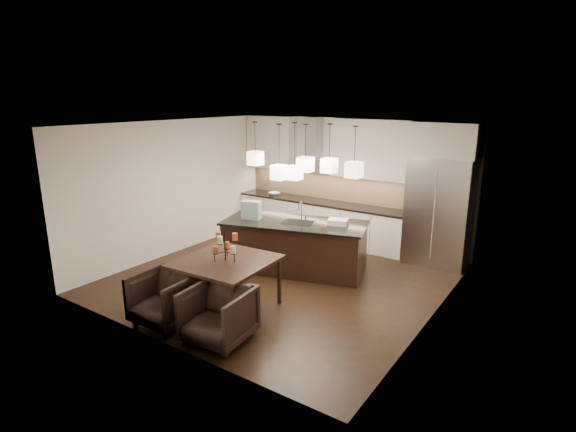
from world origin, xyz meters
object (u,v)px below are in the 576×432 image
Objects in this scene: refrigerator at (439,212)px; armchair_left at (165,298)px; dining_table at (226,284)px; armchair_right at (218,315)px; island_body at (295,247)px.

refrigerator reaches higher than armchair_left.
dining_table is 1.61× the size of armchair_left.
armchair_right is (-1.56, -4.65, -0.69)m from refrigerator.
armchair_left is at bearing -121.61° from dining_table.
armchair_right is (0.59, -2.77, -0.07)m from island_body.
armchair_right reaches higher than armchair_left.
refrigerator is 1.58× the size of dining_table.
armchair_left is (-2.57, -4.71, -0.69)m from refrigerator.
island_body reaches higher than armchair_right.
armchair_right is at bearing 0.11° from armchair_left.
island_body is at bearing -138.76° from refrigerator.
island_body reaches higher than armchair_left.
armchair_right is at bearing -94.11° from island_body.
island_body is 2.86m from armchair_left.
armchair_left is at bearing -114.53° from island_body.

